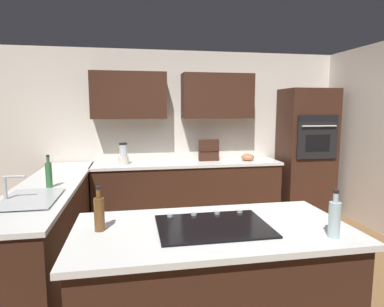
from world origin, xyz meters
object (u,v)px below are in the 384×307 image
object	(u,v)px
spice_rack	(209,150)
second_bottle	(334,218)
oil_bottle	(99,213)
blender	(123,155)
wall_oven	(306,152)
cooktop	(213,226)
sink_unit	(29,198)
dish_soap_bottle	(49,174)
mixing_bowl	(248,157)

from	to	relation	value
spice_rack	second_bottle	size ratio (longest dim) A/B	1.08
oil_bottle	second_bottle	xyz separation A→B (m)	(-1.47, 0.38, 0.00)
blender	spice_rack	distance (m)	1.30
oil_bottle	second_bottle	distance (m)	1.52
wall_oven	oil_bottle	xyz separation A→B (m)	(3.00, 2.68, 0.01)
wall_oven	cooktop	distance (m)	3.54
sink_unit	dish_soap_bottle	world-z (taller)	dish_soap_bottle
blender	second_bottle	size ratio (longest dim) A/B	1.03
sink_unit	mixing_bowl	bearing A→B (deg)	-146.27
dish_soap_bottle	mixing_bowl	bearing A→B (deg)	-153.47
sink_unit	mixing_bowl	distance (m)	3.22
sink_unit	cooktop	distance (m)	1.71
wall_oven	sink_unit	world-z (taller)	wall_oven
blender	mixing_bowl	bearing A→B (deg)	-180.00
oil_bottle	cooktop	bearing A→B (deg)	175.18
sink_unit	blender	bearing A→B (deg)	-113.53
sink_unit	oil_bottle	xyz separation A→B (m)	(-0.68, 0.86, 0.10)
wall_oven	mixing_bowl	world-z (taller)	wall_oven
wall_oven	oil_bottle	bearing A→B (deg)	41.78
cooktop	blender	world-z (taller)	blender
second_bottle	cooktop	bearing A→B (deg)	-24.13
cooktop	spice_rack	size ratio (longest dim) A/B	2.29
blender	dish_soap_bottle	bearing A→B (deg)	61.17
mixing_bowl	dish_soap_bottle	bearing A→B (deg)	26.53
wall_oven	mixing_bowl	size ratio (longest dim) A/B	10.04
cooktop	second_bottle	world-z (taller)	second_bottle
mixing_bowl	oil_bottle	world-z (taller)	oil_bottle
blender	spice_rack	bearing A→B (deg)	-175.26
sink_unit	spice_rack	bearing A→B (deg)	-137.63
dish_soap_bottle	cooktop	bearing A→B (deg)	134.49
mixing_bowl	oil_bottle	bearing A→B (deg)	53.05
cooktop	dish_soap_bottle	distance (m)	1.98
blender	mixing_bowl	distance (m)	1.90
sink_unit	second_bottle	distance (m)	2.49
oil_bottle	wall_oven	bearing A→B (deg)	-138.22
spice_rack	oil_bottle	xyz separation A→B (m)	(1.40, 2.76, -0.04)
cooktop	mixing_bowl	xyz separation A→B (m)	(-1.24, -2.72, 0.05)
mixing_bowl	sink_unit	bearing A→B (deg)	33.73
mixing_bowl	wall_oven	bearing A→B (deg)	-178.65
sink_unit	cooktop	xyz separation A→B (m)	(-1.44, 0.93, -0.01)
dish_soap_bottle	second_bottle	distance (m)	2.71
wall_oven	cooktop	world-z (taller)	wall_oven
sink_unit	blender	xyz separation A→B (m)	(-0.78, -1.79, 0.12)
dish_soap_bottle	oil_bottle	distance (m)	1.48
sink_unit	dish_soap_bottle	distance (m)	0.50
cooktop	spice_rack	xyz separation A→B (m)	(-0.64, -2.82, 0.16)
mixing_bowl	second_bottle	bearing A→B (deg)	80.12
mixing_bowl	second_bottle	size ratio (longest dim) A/B	0.66
mixing_bowl	dish_soap_bottle	world-z (taller)	dish_soap_bottle
wall_oven	mixing_bowl	distance (m)	1.00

